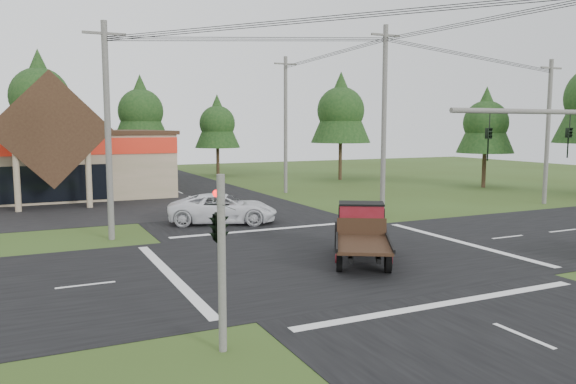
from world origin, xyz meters
TOP-DOWN VIEW (x-y plane):
  - ground at (0.00, 0.00)m, footprint 120.00×120.00m
  - road_ns at (0.00, 0.00)m, footprint 12.00×120.00m
  - road_ew at (0.00, 0.00)m, footprint 120.00×12.00m
  - traffic_signal_corner at (-7.50, -7.32)m, footprint 0.53×2.48m
  - utility_pole_nw at (-8.00, 8.00)m, footprint 2.00×0.30m
  - utility_pole_ne at (8.00, 8.00)m, footprint 2.00×0.30m
  - utility_pole_far at (22.00, 8.00)m, footprint 2.00×0.30m
  - utility_pole_n at (8.00, 22.00)m, footprint 2.00×0.30m
  - tree_row_c at (-10.00, 41.00)m, footprint 7.28×7.28m
  - tree_row_d at (0.00, 42.00)m, footprint 6.16×6.16m
  - tree_row_e at (8.00, 40.00)m, footprint 5.04×5.04m
  - tree_side_ne at (18.00, 30.00)m, footprint 6.16×6.16m
  - tree_side_e_near at (26.00, 18.00)m, footprint 5.04×5.04m
  - antique_flatbed_truck at (0.61, -1.19)m, footprint 4.70×5.94m
  - white_pickup at (-1.54, 10.08)m, footprint 6.76×4.88m

SIDE VIEW (x-z plane):
  - ground at x=0.00m, z-range 0.00..0.00m
  - road_ns at x=0.00m, z-range 0.00..0.02m
  - road_ew at x=0.00m, z-range 0.00..0.02m
  - white_pickup at x=-1.54m, z-range 0.00..1.71m
  - antique_flatbed_truck at x=0.61m, z-range 0.00..2.35m
  - traffic_signal_corner at x=-7.50m, z-range 1.32..5.72m
  - utility_pole_far at x=22.00m, z-range 0.14..10.34m
  - utility_pole_nw at x=-8.00m, z-range 0.14..10.64m
  - utility_pole_n at x=8.00m, z-range 0.14..11.34m
  - utility_pole_ne at x=8.00m, z-range 0.14..11.64m
  - tree_row_e at x=8.00m, z-range 1.49..10.58m
  - tree_side_e_near at x=26.00m, z-range 1.49..10.58m
  - tree_row_d at x=0.00m, z-range 1.82..12.93m
  - tree_side_ne at x=18.00m, z-range 1.82..12.93m
  - tree_row_c at x=-10.00m, z-range 2.16..15.29m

